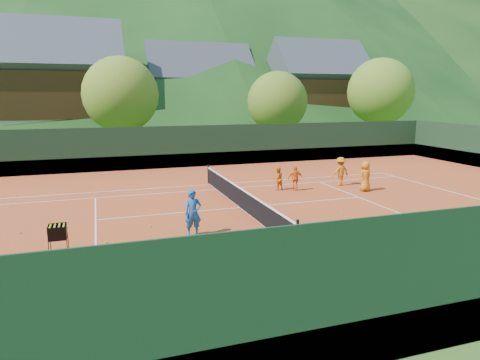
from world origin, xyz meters
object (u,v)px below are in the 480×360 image
object	(u,v)px
chalet_left	(54,90)
chalet_mid	(199,96)
student_c	(365,176)
ball_hopper	(58,233)
student_d	(340,171)
tennis_net	(240,197)
coach	(193,213)
chalet_right	(316,94)
student_a	(278,179)
student_b	(295,178)

from	to	relation	value
chalet_left	chalet_mid	distance (m)	16.51
student_c	ball_hopper	world-z (taller)	student_c
student_c	student_d	distance (m)	1.79
student_d	ball_hopper	xyz separation A→B (m)	(-14.58, -6.63, -0.08)
student_d	tennis_net	xyz separation A→B (m)	(-7.04, -2.87, -0.32)
tennis_net	chalet_left	xyz separation A→B (m)	(-10.00, 30.00, 5.13)
chalet_left	chalet_mid	bearing A→B (deg)	14.04
coach	chalet_right	world-z (taller)	chalet_right
chalet_mid	chalet_right	bearing A→B (deg)	-15.95
student_d	tennis_net	bearing A→B (deg)	17.31
student_a	ball_hopper	bearing A→B (deg)	19.31
chalet_left	chalet_mid	xyz separation A→B (m)	(16.00, 4.00, -0.66)
chalet_mid	coach	bearing A→B (deg)	-103.48
student_a	ball_hopper	size ratio (longest dim) A/B	1.28
tennis_net	chalet_right	size ratio (longest dim) A/B	1.01
ball_hopper	chalet_mid	size ratio (longest dim) A/B	0.08
student_b	student_d	world-z (taller)	student_d
student_a	student_c	bearing A→B (deg)	145.22
chalet_left	chalet_right	xyz separation A→B (m)	(30.00, 0.00, -0.39)
coach	ball_hopper	xyz separation A→B (m)	(-4.60, -0.48, -0.12)
chalet_right	tennis_net	bearing A→B (deg)	-123.69
chalet_left	chalet_right	world-z (taller)	chalet_left
coach	tennis_net	size ratio (longest dim) A/B	0.14
student_a	chalet_left	distance (m)	30.52
coach	chalet_left	bearing A→B (deg)	99.96
student_a	chalet_right	world-z (taller)	chalet_right
student_b	chalet_left	xyz separation A→B (m)	(-13.99, 27.55, 4.93)
chalet_right	ball_hopper	bearing A→B (deg)	-129.20
student_d	coach	bearing A→B (deg)	26.79
coach	chalet_right	xyz separation A→B (m)	(22.94, 33.28, 4.37)
chalet_left	ball_hopper	bearing A→B (deg)	-85.82
chalet_mid	ball_hopper	bearing A→B (deg)	-109.72
student_b	chalet_right	distance (m)	32.19
student_a	chalet_right	bearing A→B (deg)	-134.57
student_a	student_d	xyz separation A→B (m)	(3.89, -0.05, 0.19)
chalet_left	student_c	bearing A→B (deg)	-58.73
student_a	student_b	xyz separation A→B (m)	(0.83, -0.47, 0.05)
coach	tennis_net	bearing A→B (deg)	46.15
student_a	chalet_right	distance (m)	32.22
coach	tennis_net	world-z (taller)	coach
student_d	chalet_left	world-z (taller)	chalet_left
tennis_net	chalet_mid	xyz separation A→B (m)	(6.00, 34.00, 4.47)
student_c	tennis_net	bearing A→B (deg)	-4.64
chalet_right	chalet_left	bearing A→B (deg)	-180.00
student_c	student_d	xyz separation A→B (m)	(-0.48, 1.72, 0.00)
student_c	ball_hopper	xyz separation A→B (m)	(-15.06, -4.91, -0.08)
student_a	student_c	size ratio (longest dim) A/B	0.78
student_b	chalet_right	xyz separation A→B (m)	(16.01, 27.55, 4.55)
coach	tennis_net	distance (m)	4.42
chalet_mid	tennis_net	bearing A→B (deg)	-100.01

